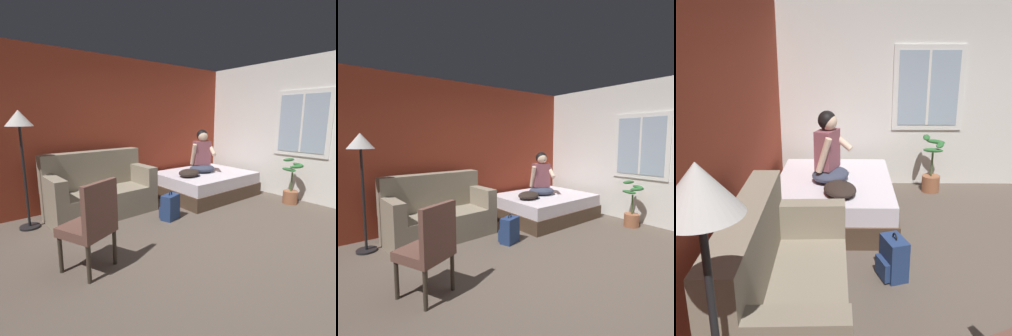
{
  "view_description": "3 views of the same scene",
  "coord_description": "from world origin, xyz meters",
  "views": [
    {
      "loc": [
        -2.3,
        -1.95,
        1.6
      ],
      "look_at": [
        0.4,
        1.48,
        0.75
      ],
      "focal_mm": 28.0,
      "sensor_mm": 36.0,
      "label": 1
    },
    {
      "loc": [
        -2.3,
        -1.95,
        1.6
      ],
      "look_at": [
        0.35,
        1.45,
        1.14
      ],
      "focal_mm": 28.0,
      "sensor_mm": 36.0,
      "label": 2
    },
    {
      "loc": [
        -3.08,
        1.56,
        2.13
      ],
      "look_at": [
        0.39,
        1.61,
        1.02
      ],
      "focal_mm": 42.0,
      "sensor_mm": 36.0,
      "label": 3
    }
  ],
  "objects": [
    {
      "name": "side_chair",
      "position": [
        -1.35,
        0.53,
        0.53
      ],
      "size": [
        0.61,
        0.61,
        0.98
      ],
      "color": "#382D23",
      "rests_on": "ground"
    },
    {
      "name": "wall_side_with_window",
      "position": [
        2.86,
        0.01,
        1.35
      ],
      "size": [
        0.19,
        6.61,
        2.7
      ],
      "color": "silver",
      "rests_on": "ground"
    },
    {
      "name": "wall_back_accent",
      "position": [
        0.0,
        2.68,
        1.35
      ],
      "size": [
        10.57,
        0.16,
        2.7
      ],
      "primitive_type": "cube",
      "color": "#993823",
      "rests_on": "ground"
    },
    {
      "name": "ground_plane",
      "position": [
        0.0,
        0.0,
        0.0
      ],
      "size": [
        40.0,
        40.0,
        0.0
      ],
      "primitive_type": "plane",
      "color": "brown"
    },
    {
      "name": "couch",
      "position": [
        -0.59,
        2.05,
        0.39
      ],
      "size": [
        1.73,
        0.88,
        1.04
      ],
      "color": "gray",
      "rests_on": "ground"
    },
    {
      "name": "person_seated",
      "position": [
        1.56,
        1.81,
        0.84
      ],
      "size": [
        0.65,
        0.61,
        0.88
      ],
      "color": "#383D51",
      "rests_on": "bed"
    },
    {
      "name": "backpack",
      "position": [
        0.18,
        1.15,
        0.19
      ],
      "size": [
        0.34,
        0.3,
        0.46
      ],
      "color": "navy",
      "rests_on": "ground"
    },
    {
      "name": "bed",
      "position": [
        1.59,
        1.75,
        0.24
      ],
      "size": [
        1.85,
        1.47,
        0.48
      ],
      "color": "#4C3828",
      "rests_on": "ground"
    },
    {
      "name": "potted_plant",
      "position": [
        2.44,
        0.34,
        0.3
      ],
      "size": [
        0.39,
        0.37,
        0.85
      ],
      "color": "#995B3D",
      "rests_on": "ground"
    },
    {
      "name": "throw_pillow",
      "position": [
        1.07,
        1.66,
        0.55
      ],
      "size": [
        0.56,
        0.49,
        0.14
      ],
      "primitive_type": "ellipsoid",
      "rotation": [
        0.0,
        0.0,
        0.3
      ],
      "color": "#2D231E",
      "rests_on": "bed"
    },
    {
      "name": "cell_phone",
      "position": [
        1.2,
        1.6,
        0.48
      ],
      "size": [
        0.07,
        0.15,
        0.01
      ],
      "primitive_type": "cube",
      "rotation": [
        0.0,
        0.0,
        3.16
      ],
      "color": "black",
      "rests_on": "bed"
    },
    {
      "name": "floor_lamp",
      "position": [
        -1.66,
        2.15,
        1.43
      ],
      "size": [
        0.36,
        0.36,
        1.7
      ],
      "color": "black",
      "rests_on": "ground"
    }
  ]
}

